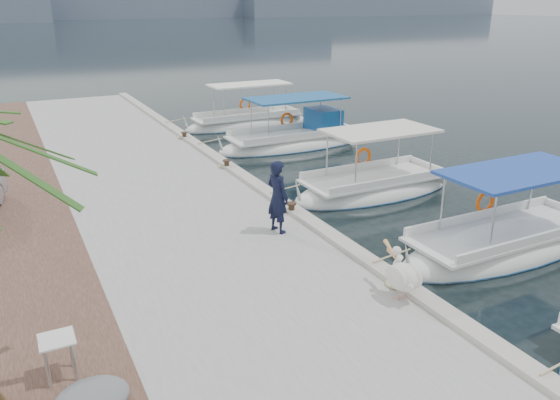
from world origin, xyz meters
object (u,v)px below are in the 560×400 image
object	(u,v)px
fishing_caique_c	(373,190)
fisherman	(278,197)
pelican	(402,275)
fishing_caique_e	(247,124)
fishing_caique_d	(294,142)
fishing_caique_b	(503,247)

from	to	relation	value
fishing_caique_c	fisherman	world-z (taller)	fisherman
pelican	fishing_caique_e	bearing A→B (deg)	75.77
fishing_caique_c	fishing_caique_e	distance (m)	11.68
fishing_caique_d	pelican	xyz separation A→B (m)	(-4.92, -13.66, 0.84)
fishing_caique_b	fishing_caique_c	bearing A→B (deg)	93.35
pelican	fisherman	bearing A→B (deg)	99.17
fishing_caique_b	fishing_caique_c	size ratio (longest dim) A/B	1.10
fishing_caique_d	fisherman	bearing A→B (deg)	-120.82
fishing_caique_b	fishing_caique_d	bearing A→B (deg)	88.43
fishing_caique_c	fishing_caique_d	distance (m)	6.96
fishing_caique_b	fishing_caique_c	xyz separation A→B (m)	(-0.31, 5.36, 0.00)
fishing_caique_e	fisherman	size ratio (longest dim) A/B	3.57
fisherman	pelican	bearing A→B (deg)	174.37
fisherman	fishing_caique_c	bearing A→B (deg)	-78.29
fishing_caique_e	fishing_caique_c	bearing A→B (deg)	-91.98
fishing_caique_e	fisherman	world-z (taller)	fisherman
fishing_caique_c	fishing_caique_e	size ratio (longest dim) A/B	0.88
fishing_caique_e	fishing_caique_d	bearing A→B (deg)	-87.01
fisherman	fishing_caique_b	bearing A→B (deg)	-133.57
fishing_caique_e	pelican	size ratio (longest dim) A/B	5.23
pelican	fisherman	world-z (taller)	fisherman
fishing_caique_d	fisherman	size ratio (longest dim) A/B	3.72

